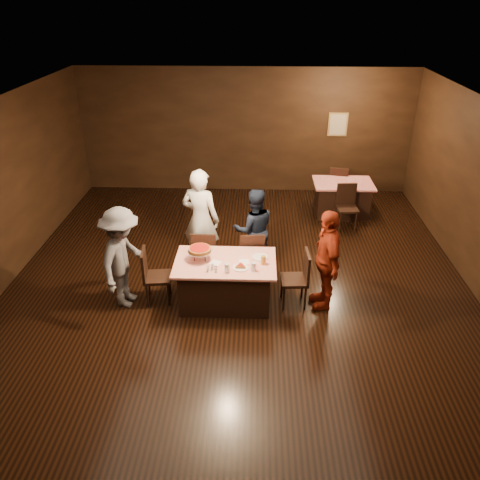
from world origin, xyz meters
name	(u,v)px	position (x,y,z in m)	size (l,w,h in m)	color
room	(236,182)	(0.00, 0.01, 2.14)	(10.00, 10.04, 3.02)	black
main_table	(225,282)	(-0.18, 0.09, 0.39)	(1.60, 1.00, 0.77)	red
back_table	(342,198)	(2.22, 3.58, 0.39)	(1.30, 0.90, 0.77)	red
chair_far_left	(205,254)	(-0.58, 0.84, 0.47)	(0.42, 0.42, 0.95)	black
chair_far_right	(251,254)	(0.22, 0.84, 0.47)	(0.42, 0.42, 0.95)	black
chair_end_left	(157,276)	(-1.28, 0.09, 0.47)	(0.42, 0.42, 0.95)	black
chair_end_right	(294,279)	(0.92, 0.09, 0.47)	(0.42, 0.42, 0.95)	black
chair_back_near	(347,208)	(2.22, 2.88, 0.47)	(0.42, 0.42, 0.95)	black
chair_back_far	(338,185)	(2.22, 4.18, 0.47)	(0.42, 0.42, 0.95)	black
diner_white_jacket	(201,220)	(-0.69, 1.23, 0.94)	(0.69, 0.45, 1.89)	white
diner_navy_hoodie	(254,229)	(0.26, 1.22, 0.77)	(0.75, 0.58, 1.54)	#161E30
diner_grey_knit	(123,258)	(-1.78, 0.01, 0.84)	(1.09, 0.63, 1.69)	slate
diner_red_shirt	(326,260)	(1.40, 0.09, 0.84)	(0.98, 0.41, 1.68)	maroon
pizza_stand	(200,250)	(-0.58, 0.14, 0.95)	(0.38, 0.38, 0.22)	black
plate_with_slice	(241,267)	(0.07, -0.09, 0.80)	(0.25, 0.25, 0.06)	white
plate_empty	(260,257)	(0.37, 0.24, 0.78)	(0.25, 0.25, 0.01)	white
glass_front_left	(227,268)	(-0.13, -0.21, 0.84)	(0.08, 0.08, 0.14)	silver
glass_front_right	(254,267)	(0.27, -0.16, 0.84)	(0.08, 0.08, 0.14)	silver
glass_amber	(263,260)	(0.42, 0.04, 0.84)	(0.08, 0.08, 0.14)	#BF7F26
condiments	(212,268)	(-0.36, -0.20, 0.82)	(0.17, 0.10, 0.09)	silver
napkin_center	(244,262)	(0.12, 0.09, 0.77)	(0.16, 0.16, 0.01)	white
napkin_left	(215,263)	(-0.33, 0.04, 0.77)	(0.16, 0.16, 0.01)	white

